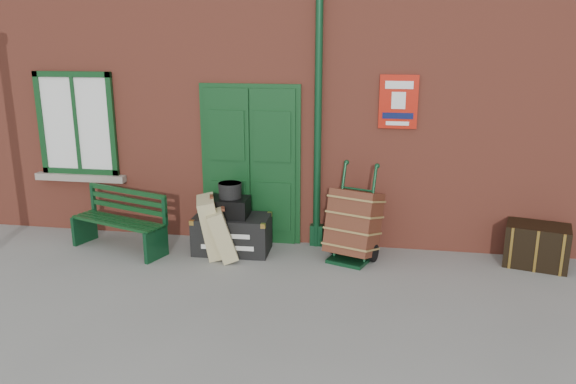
% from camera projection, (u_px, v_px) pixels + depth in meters
% --- Properties ---
extents(ground, '(80.00, 80.00, 0.00)m').
position_uv_depth(ground, '(248.00, 283.00, 6.76)').
color(ground, gray).
rests_on(ground, ground).
extents(station_building, '(10.30, 4.30, 4.36)m').
position_uv_depth(station_building, '(295.00, 80.00, 9.51)').
color(station_building, '#9D4532').
rests_on(station_building, ground).
extents(bench, '(1.47, 0.87, 0.87)m').
position_uv_depth(bench, '(121.00, 219.00, 7.77)').
color(bench, '#103A19').
rests_on(bench, ground).
extents(houdini_trunk, '(1.04, 0.60, 0.51)m').
position_uv_depth(houdini_trunk, '(232.00, 234.00, 7.71)').
color(houdini_trunk, black).
rests_on(houdini_trunk, ground).
extents(strongbox, '(0.58, 0.43, 0.26)m').
position_uv_depth(strongbox, '(228.00, 207.00, 7.61)').
color(strongbox, black).
rests_on(strongbox, houdini_trunk).
extents(hatbox, '(0.32, 0.32, 0.21)m').
position_uv_depth(hatbox, '(230.00, 190.00, 7.57)').
color(hatbox, black).
rests_on(hatbox, strongbox).
extents(suitcase_back, '(0.52, 0.65, 0.82)m').
position_uv_depth(suitcase_back, '(211.00, 226.00, 7.55)').
color(suitcase_back, tan).
rests_on(suitcase_back, ground).
extents(suitcase_front, '(0.54, 0.61, 0.71)m').
position_uv_depth(suitcase_front, '(222.00, 234.00, 7.44)').
color(suitcase_front, tan).
rests_on(suitcase_front, ground).
extents(porter_trolley, '(0.80, 0.83, 1.26)m').
position_uv_depth(porter_trolley, '(354.00, 224.00, 7.40)').
color(porter_trolley, '#0E381D').
rests_on(porter_trolley, ground).
extents(dark_trunk, '(0.86, 0.67, 0.55)m').
position_uv_depth(dark_trunk, '(537.00, 245.00, 7.23)').
color(dark_trunk, black).
rests_on(dark_trunk, ground).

